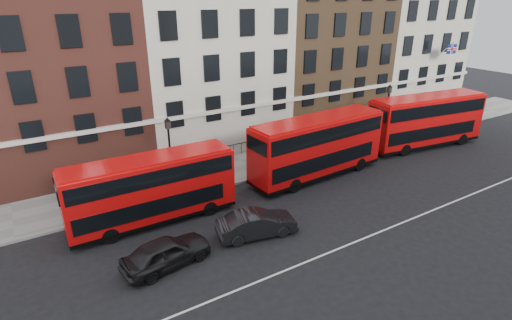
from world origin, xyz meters
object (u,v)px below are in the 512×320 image
bus_c (317,146)px  car_rear (166,252)px  bus_b (151,188)px  bus_d (426,120)px  car_front (257,224)px  traffic_light (451,104)px

bus_c → car_rear: bearing=-164.5°
bus_b → bus_d: bearing=0.7°
bus_d → car_front: 21.07m
bus_b → bus_c: (12.62, -0.00, 0.24)m
bus_d → traffic_light: bearing=26.5°
car_rear → traffic_light: bearing=-86.7°
bus_b → car_front: bearing=-44.5°
bus_b → bus_d: bus_d is taller
traffic_light → car_front: bearing=-165.6°
car_front → bus_b: bearing=56.3°
car_front → car_rear: bearing=101.1°
bus_c → car_front: bus_c is taller
car_rear → car_front: bearing=-99.3°
bus_b → bus_d: (25.05, 0.00, 0.27)m
bus_b → traffic_light: 32.51m
bus_d → bus_b: bearing=-172.5°
car_front → bus_d: bearing=-65.8°
bus_d → car_rear: 26.31m
car_rear → traffic_light: traffic_light is taller
bus_b → bus_d: 25.05m
bus_d → car_front: bearing=-159.9°
bus_b → car_front: (4.56, -4.60, -1.48)m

